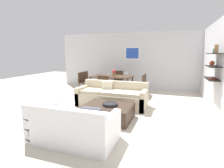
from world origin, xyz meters
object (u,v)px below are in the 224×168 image
Objects in this scene: wine_glass_right_near at (126,74)px; coffee_table at (108,112)px; dining_chair_head at (118,79)px; centerpiece_vase at (114,73)px; loveseat_white at (74,127)px; wine_glass_left_far at (99,72)px; dining_chair_right_near at (140,84)px; sofa_beige at (112,97)px; wine_glass_foot at (108,75)px; dining_chair_left_far at (88,79)px; dining_chair_right_far at (142,82)px; dining_chair_foot at (104,85)px; decorative_bowl at (110,104)px; dining_chair_left_near at (83,81)px; wine_glass_right_far at (127,74)px; dining_table at (112,77)px.

coffee_table is at bearing -84.69° from wine_glass_right_near.
wine_glass_right_near is (0.66, -1.02, 0.38)m from dining_chair_head.
dining_chair_head is 3.26× the size of centerpiece_vase.
loveseat_white is 9.97× the size of wine_glass_left_far.
centerpiece_vase is at bearing 169.31° from dining_chair_right_near.
wine_glass_foot is (-0.63, 1.35, 0.57)m from sofa_beige.
wine_glass_right_near is at bearing -57.29° from dining_chair_head.
dining_chair_right_far is (2.57, 0.00, 0.00)m from dining_chair_left_far.
decorative_bowl is at bearing -64.43° from dining_chair_foot.
dining_chair_right_near is at bearing 67.18° from sofa_beige.
dining_chair_head is at bearing 90.00° from wine_glass_foot.
centerpiece_vase is at bearing 167.56° from wine_glass_right_near.
dining_chair_right_far is 1.48m from wine_glass_foot.
loveseat_white is at bearing -79.55° from wine_glass_foot.
sofa_beige is 2.76m from dining_chair_head.
wine_glass_left_far reaches higher than decorative_bowl.
wine_glass_right_near is 1.17× the size of wine_glass_foot.
sofa_beige is 1.26m from decorative_bowl.
sofa_beige reaches higher than decorative_bowl.
dining_chair_left_near is 4.79× the size of wine_glass_right_near.
sofa_beige is 5.64× the size of decorative_bowl.
wine_glass_right_far is 0.80× the size of wine_glass_right_near.
centerpiece_vase reaches higher than wine_glass_left_far.
dining_chair_head is (0.00, 0.90, -0.18)m from dining_table.
dining_chair_right_near is at bearing -10.69° from centerpiece_vase.
wine_glass_right_near is at bearing -10.09° from dining_chair_left_far.
centerpiece_vase reaches higher than dining_chair_foot.
dining_chair_left_far is (-1.91, 2.00, 0.21)m from sofa_beige.
centerpiece_vase is at bearing 106.69° from decorative_bowl.
wine_glass_right_far is at bearing 94.89° from coffee_table.
dining_table is 1.31m from dining_chair_left_far.
dining_chair_left_far is 1.45m from centerpiece_vase.
dining_table is at bearing -90.00° from dining_chair_head.
dining_chair_foot is at bearing -130.17° from wine_glass_right_near.
dining_table is 1.99× the size of dining_chair_right_far.
dining_chair_right_near is (1.28, -0.22, -0.18)m from dining_table.
sofa_beige is at bearing -39.19° from dining_chair_left_near.
loveseat_white is 4.12× the size of decorative_bowl.
dining_chair_right_near is 1.00× the size of dining_chair_head.
dining_chair_left_near is 2.00m from wine_glass_right_far.
dining_chair_foot is at bearing -96.31° from centerpiece_vase.
loveseat_white reaches higher than coffee_table.
dining_chair_left_far is (-2.28, 3.20, 0.09)m from decorative_bowl.
wine_glass_right_near is at bearing -10.55° from wine_glass_left_far.
decorative_bowl is 0.45× the size of dining_chair_left_far.
wine_glass_right_near is at bearing 88.95° from sofa_beige.
dining_chair_left_near is at bearing -170.15° from dining_table.
dining_chair_head is 5.96× the size of wine_glass_right_far.
dining_table is 6.49× the size of centerpiece_vase.
dining_chair_right_near is (0.66, 1.56, 0.21)m from sofa_beige.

